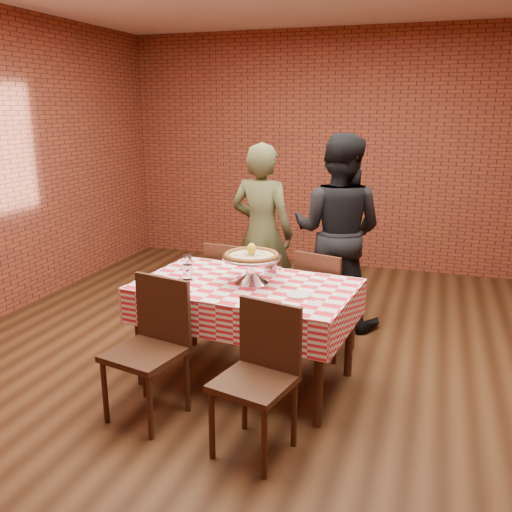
% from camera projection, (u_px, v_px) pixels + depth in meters
% --- Properties ---
extents(ground, '(6.00, 6.00, 0.00)m').
position_uv_depth(ground, '(266.00, 362.00, 4.37)').
color(ground, black).
rests_on(ground, ground).
extents(back_wall, '(5.50, 0.00, 5.50)m').
position_uv_depth(back_wall, '(339.00, 151.00, 6.73)').
color(back_wall, maroon).
rests_on(back_wall, ground).
extents(table, '(1.60, 1.06, 0.75)m').
position_uv_depth(table, '(246.00, 333.00, 4.00)').
color(table, '#3A1E12').
rests_on(table, ground).
extents(tablecloth, '(1.64, 1.10, 0.26)m').
position_uv_depth(tablecloth, '(246.00, 301.00, 3.94)').
color(tablecloth, red).
rests_on(tablecloth, table).
extents(pizza_stand, '(0.45, 0.45, 0.19)m').
position_uv_depth(pizza_stand, '(252.00, 270.00, 3.90)').
color(pizza_stand, silver).
rests_on(pizza_stand, tablecloth).
extents(pizza, '(0.41, 0.41, 0.03)m').
position_uv_depth(pizza, '(252.00, 256.00, 3.87)').
color(pizza, beige).
rests_on(pizza, pizza_stand).
extents(lemon, '(0.07, 0.07, 0.09)m').
position_uv_depth(lemon, '(252.00, 249.00, 3.86)').
color(lemon, yellow).
rests_on(lemon, pizza).
extents(water_glass_left, '(0.08, 0.08, 0.11)m').
position_uv_depth(water_glass_left, '(187.00, 272.00, 3.98)').
color(water_glass_left, white).
rests_on(water_glass_left, tablecloth).
extents(water_glass_right, '(0.08, 0.08, 0.11)m').
position_uv_depth(water_glass_right, '(188.00, 262.00, 4.23)').
color(water_glass_right, white).
rests_on(water_glass_right, tablecloth).
extents(side_plate, '(0.18, 0.18, 0.01)m').
position_uv_depth(side_plate, '(299.00, 295.00, 3.65)').
color(side_plate, white).
rests_on(side_plate, tablecloth).
extents(sweetener_packet_a, '(0.05, 0.04, 0.00)m').
position_uv_depth(sweetener_packet_a, '(311.00, 302.00, 3.52)').
color(sweetener_packet_a, white).
rests_on(sweetener_packet_a, tablecloth).
extents(sweetener_packet_b, '(0.06, 0.05, 0.00)m').
position_uv_depth(sweetener_packet_b, '(319.00, 302.00, 3.53)').
color(sweetener_packet_b, white).
rests_on(sweetener_packet_b, tablecloth).
extents(condiment_caddy, '(0.12, 0.10, 0.14)m').
position_uv_depth(condiment_caddy, '(273.00, 264.00, 4.12)').
color(condiment_caddy, silver).
rests_on(condiment_caddy, tablecloth).
extents(chair_near_left, '(0.51, 0.51, 0.92)m').
position_uv_depth(chair_near_left, '(145.00, 353.00, 3.49)').
color(chair_near_left, '#3A1E12').
rests_on(chair_near_left, ground).
extents(chair_near_right, '(0.49, 0.49, 0.89)m').
position_uv_depth(chair_near_right, '(254.00, 384.00, 3.12)').
color(chair_near_right, '#3A1E12').
rests_on(chair_near_right, ground).
extents(chair_far_left, '(0.41, 0.41, 0.87)m').
position_uv_depth(chair_far_left, '(234.00, 288.00, 4.80)').
color(chair_far_left, '#3A1E12').
rests_on(chair_far_left, ground).
extents(chair_far_right, '(0.50, 0.50, 0.88)m').
position_uv_depth(chair_far_right, '(326.00, 301.00, 4.46)').
color(chair_far_right, '#3A1E12').
rests_on(chair_far_right, ground).
extents(diner_olive, '(0.65, 0.47, 1.68)m').
position_uv_depth(diner_olive, '(262.00, 233.00, 5.10)').
color(diner_olive, '#454729').
rests_on(diner_olive, ground).
extents(diner_black, '(0.93, 0.76, 1.77)m').
position_uv_depth(diner_black, '(338.00, 232.00, 4.96)').
color(diner_black, black).
rests_on(diner_black, ground).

